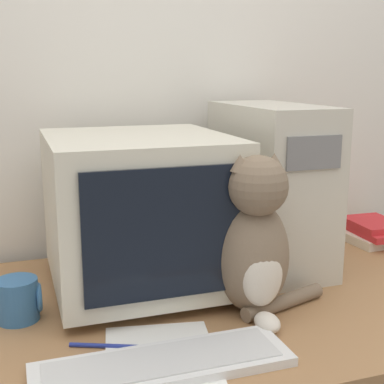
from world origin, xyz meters
name	(u,v)px	position (x,y,z in m)	size (l,w,h in m)	color
wall_back	(151,77)	(0.00, 0.89, 1.25)	(7.00, 0.05, 2.50)	silver
crt_monitor	(139,210)	(-0.13, 0.54, 0.93)	(0.43, 0.47, 0.38)	beige
computer_tower	(270,185)	(0.26, 0.60, 0.96)	(0.21, 0.44, 0.45)	beige
keyboard	(163,364)	(-0.18, 0.14, 0.74)	(0.47, 0.14, 0.02)	silver
cat	(254,244)	(0.08, 0.31, 0.89)	(0.28, 0.25, 0.36)	#7A6651
book_stack	(373,232)	(0.66, 0.65, 0.77)	(0.17, 0.21, 0.07)	beige
pen	(108,346)	(-0.26, 0.25, 0.74)	(0.15, 0.07, 0.01)	navy
paper_sheet	(162,361)	(-0.17, 0.17, 0.73)	(0.26, 0.33, 0.00)	white
mug	(19,300)	(-0.42, 0.44, 0.78)	(0.10, 0.09, 0.09)	#33669E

